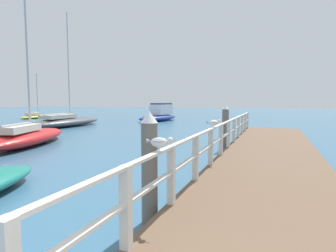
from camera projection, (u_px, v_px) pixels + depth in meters
pier_deck at (270, 159)px, 9.36m from camera, size 3.14×18.70×0.38m
pier_railing at (225, 133)px, 9.81m from camera, size 0.12×17.22×1.01m
dock_piling_near at (150, 167)px, 4.83m from camera, size 0.29×0.29×1.95m
dock_piling_far at (225, 127)px, 12.16m from camera, size 0.29×0.29×1.95m
seagull_foreground at (160, 142)px, 4.21m from camera, size 0.48×0.18×0.21m
seagull_background at (214, 122)px, 7.95m from camera, size 0.39×0.35×0.21m
boat_0 at (159, 115)px, 29.57m from camera, size 3.20×6.52×1.87m
boat_3 at (36, 116)px, 33.47m from camera, size 1.63×4.78×5.31m
boat_4 at (26, 137)px, 13.30m from camera, size 3.80×6.70×7.91m
boat_6 at (66, 121)px, 23.07m from camera, size 2.36×7.91×9.22m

